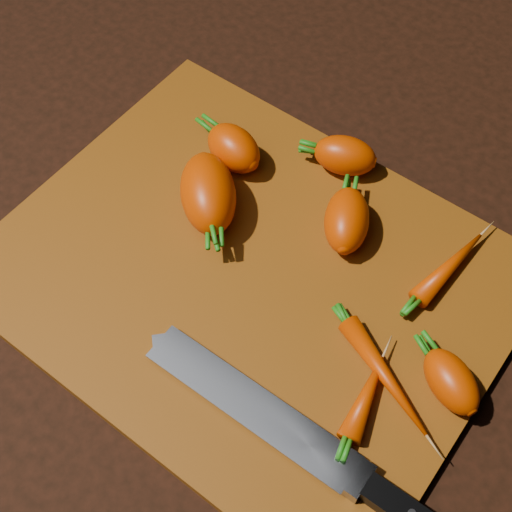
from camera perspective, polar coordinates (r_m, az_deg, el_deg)
The scene contains 11 objects.
ground at distance 0.73m, azimuth -0.47°, elevation -1.99°, with size 2.00×2.00×0.01m, color black.
cutting_board at distance 0.73m, azimuth -0.48°, elevation -1.55°, with size 0.50×0.40×0.01m, color #86440D.
carrot_0 at distance 0.79m, azimuth -1.80°, elevation 8.62°, with size 0.07×0.05×0.05m, color #DA3C00.
carrot_1 at distance 0.74m, azimuth -3.85°, elevation 5.04°, with size 0.10×0.06×0.06m, color #DA3C00.
carrot_2 at distance 0.73m, azimuth 7.27°, elevation 2.85°, with size 0.08×0.05×0.05m, color #DA3C00.
carrot_3 at distance 0.79m, azimuth 7.13°, elevation 7.98°, with size 0.07×0.04×0.04m, color #DA3C00.
carrot_4 at distance 0.67m, azimuth 15.35°, elevation -9.65°, with size 0.07×0.04×0.04m, color #DA3C00.
carrot_5 at distance 0.74m, azimuth 15.25°, elevation -0.81°, with size 0.11×0.02×0.02m, color #DA3C00.
carrot_6 at distance 0.67m, azimuth 10.31°, elevation -9.45°, with size 0.12×0.02×0.02m, color #DA3C00.
carrot_7 at distance 0.66m, azimuth 8.79°, elevation -11.08°, with size 0.09×0.02×0.02m, color #DA3C00.
knife at distance 0.65m, azimuth 1.13°, elevation -12.84°, with size 0.35×0.04×0.02m.
Camera 1 is at (0.23, -0.29, 0.63)m, focal length 50.00 mm.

